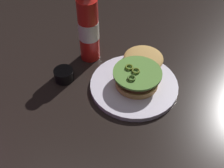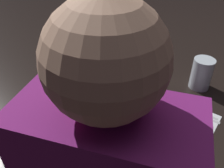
% 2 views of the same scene
% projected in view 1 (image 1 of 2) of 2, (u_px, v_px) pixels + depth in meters
% --- Properties ---
extents(ground_plane, '(3.00, 3.00, 0.00)m').
position_uv_depth(ground_plane, '(154.00, 134.00, 0.73)').
color(ground_plane, black).
extents(dinner_plate, '(0.25, 0.25, 0.01)m').
position_uv_depth(dinner_plate, '(134.00, 85.00, 0.84)').
color(dinner_plate, white).
rests_on(dinner_plate, ground_plane).
extents(burger_sandwich, '(0.23, 0.14, 0.05)m').
position_uv_depth(burger_sandwich, '(140.00, 70.00, 0.84)').
color(burger_sandwich, tan).
rests_on(burger_sandwich, dinner_plate).
extents(ketchup_bottle, '(0.06, 0.06, 0.24)m').
position_uv_depth(ketchup_bottle, '(89.00, 27.00, 0.85)').
color(ketchup_bottle, red).
rests_on(ketchup_bottle, ground_plane).
extents(condiment_cup, '(0.06, 0.06, 0.03)m').
position_uv_depth(condiment_cup, '(64.00, 75.00, 0.85)').
color(condiment_cup, black).
rests_on(condiment_cup, ground_plane).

